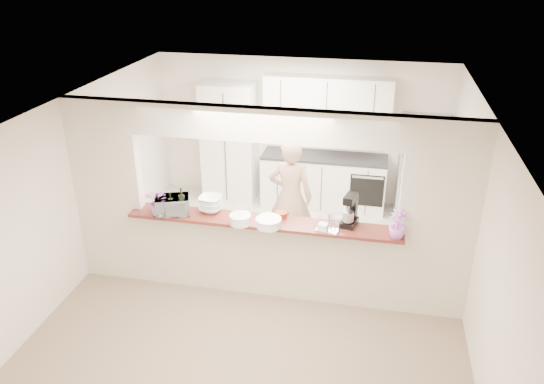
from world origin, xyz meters
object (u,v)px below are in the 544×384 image
(refrigerator, at_px, (422,169))
(stand_mixer, at_px, (350,211))
(toaster_oven, at_px, (172,205))
(person, at_px, (290,198))

(refrigerator, xyz_separation_m, stand_mixer, (-1.01, -2.59, 0.42))
(toaster_oven, bearing_deg, person, 23.44)
(refrigerator, height_order, stand_mixer, refrigerator)
(refrigerator, bearing_deg, person, -141.02)
(toaster_oven, height_order, person, person)
(refrigerator, distance_m, person, 2.45)
(toaster_oven, bearing_deg, stand_mixer, -15.32)
(refrigerator, height_order, toaster_oven, refrigerator)
(stand_mixer, distance_m, person, 1.43)
(toaster_oven, distance_m, person, 1.80)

